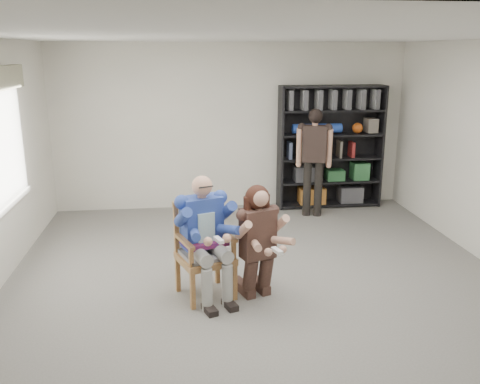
{
  "coord_description": "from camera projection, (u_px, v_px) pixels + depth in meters",
  "views": [
    {
      "loc": [
        -0.9,
        -5.11,
        2.65
      ],
      "look_at": [
        -0.2,
        0.6,
        1.05
      ],
      "focal_mm": 38.0,
      "sensor_mm": 36.0,
      "label": 1
    }
  ],
  "objects": [
    {
      "name": "room_shell",
      "position": [
        266.0,
        174.0,
        5.33
      ],
      "size": [
        6.0,
        7.0,
        2.8
      ],
      "primitive_type": null,
      "color": "silver",
      "rests_on": "ground"
    },
    {
      "name": "floor",
      "position": [
        264.0,
        296.0,
        5.7
      ],
      "size": [
        6.0,
        7.0,
        0.01
      ],
      "primitive_type": "cube",
      "color": "slate",
      "rests_on": "ground"
    },
    {
      "name": "window_left",
      "position": [
        0.0,
        142.0,
        5.88
      ],
      "size": [
        0.16,
        2.0,
        1.75
      ],
      "primitive_type": null,
      "color": "white",
      "rests_on": "room_shell"
    },
    {
      "name": "armchair",
      "position": [
        205.0,
        251.0,
        5.57
      ],
      "size": [
        0.78,
        0.77,
        1.07
      ],
      "primitive_type": null,
      "rotation": [
        0.0,
        0.0,
        0.34
      ],
      "color": "brown",
      "rests_on": "floor"
    },
    {
      "name": "seated_man",
      "position": [
        205.0,
        237.0,
        5.53
      ],
      "size": [
        0.84,
        0.98,
        1.39
      ],
      "primitive_type": null,
      "rotation": [
        0.0,
        0.0,
        0.34
      ],
      "color": "navy",
      "rests_on": "floor"
    },
    {
      "name": "kneeling_woman",
      "position": [
        259.0,
        244.0,
        5.5
      ],
      "size": [
        0.79,
        0.98,
        1.27
      ],
      "primitive_type": null,
      "rotation": [
        0.0,
        0.0,
        0.34
      ],
      "color": "#39271F",
      "rests_on": "floor"
    },
    {
      "name": "bookshelf",
      "position": [
        330.0,
        147.0,
        8.75
      ],
      "size": [
        1.8,
        0.38,
        2.1
      ],
      "primitive_type": null,
      "color": "black",
      "rests_on": "floor"
    },
    {
      "name": "standing_man",
      "position": [
        314.0,
        164.0,
        8.26
      ],
      "size": [
        0.61,
        0.43,
        1.77
      ],
      "primitive_type": null,
      "rotation": [
        0.0,
        0.0,
        -0.26
      ],
      "color": "black",
      "rests_on": "floor"
    }
  ]
}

